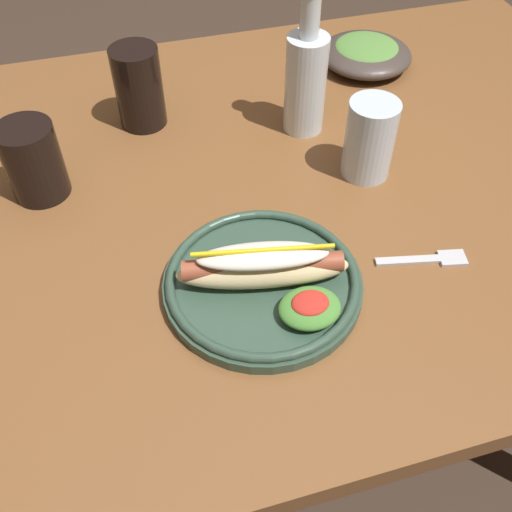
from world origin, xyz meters
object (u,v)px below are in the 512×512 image
Objects in this scene: water_cup at (370,139)px; side_bowl at (366,53)px; hot_dog_plate at (265,279)px; fork at (429,259)px; soda_cup at (33,161)px; glass_bottle at (306,78)px; extra_cup at (139,87)px.

water_cup is 0.71× the size of side_bowl.
side_bowl is (0.33, 0.47, 0.00)m from hot_dog_plate.
fork is at bearing -2.82° from hot_dog_plate.
glass_bottle reaches higher than soda_cup.
glass_bottle is 0.24m from side_bowl.
soda_cup is 0.48m from water_cup.
side_bowl is (0.42, 0.07, -0.04)m from extra_cup.
soda_cup is 0.67× the size of side_bowl.
glass_bottle is (0.25, -0.09, 0.02)m from extra_cup.
glass_bottle reaches higher than water_cup.
hot_dog_plate is 0.28m from water_cup.
side_bowl is at bearing 88.79° from fork.
water_cup reaches higher than fork.
hot_dog_plate is 1.06× the size of glass_bottle.
water_cup is 0.37m from extra_cup.
soda_cup is 0.86× the size of extra_cup.
soda_cup is at bearing -141.86° from extra_cup.
fork is 0.56m from soda_cup.
fork is 0.93× the size of extra_cup.
glass_bottle is (-0.05, 0.13, 0.03)m from water_cup.
extra_cup is 0.27m from glass_bottle.
glass_bottle reaches higher than extra_cup.
extra_cup is at bearing 102.74° from hot_dog_plate.
extra_cup is at bearing 139.04° from fork.
water_cup is 0.92× the size of extra_cup.
fork is at bearing -103.12° from side_bowl.
glass_bottle is at bearing -138.82° from side_bowl.
water_cup is at bearing -36.09° from extra_cup.
hot_dog_plate reaches higher than side_bowl.
soda_cup reaches higher than side_bowl.
glass_bottle is 1.40× the size of side_bowl.
water_cup is 0.31m from side_bowl.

